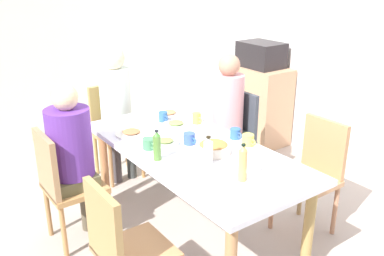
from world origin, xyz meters
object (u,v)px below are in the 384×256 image
chair_1 (314,170)px  plate_0 (176,124)px  microwave (261,55)px  cup_1 (189,139)px  plate_3 (131,133)px  cup_4 (197,118)px  bottle_0 (208,151)px  bottle_2 (157,146)px  person_4 (227,111)px  cup_3 (163,117)px  cup_5 (235,134)px  chair_4 (233,133)px  bowl_0 (213,147)px  plate_1 (166,142)px  side_cabinet (258,105)px  plate_2 (168,113)px  bottle_1 (243,163)px  cup_0 (248,140)px  chair_2 (123,247)px  person_3 (116,102)px  chair_0 (63,182)px  dining_table (192,158)px  cup_2 (149,144)px  person_0 (72,151)px  chair_3 (114,125)px

chair_1 → plate_0: size_ratio=3.92×
microwave → cup_1: bearing=-58.9°
chair_1 → plate_3: bearing=-131.9°
cup_4 → bottle_0: (0.67, -0.40, 0.05)m
bottle_2 → person_4: bearing=115.8°
cup_3 → cup_5: size_ratio=0.96×
plate_0 → cup_3: (-0.15, -0.03, 0.03)m
chair_4 → bowl_0: (0.63, -0.75, 0.27)m
plate_1 → side_cabinet: 2.12m
plate_1 → plate_2: same height
chair_4 → bottle_1: size_ratio=3.70×
chair_4 → cup_0: 0.87m
chair_2 → cup_3: size_ratio=8.21×
chair_1 → bottle_1: 0.94m
plate_1 → bottle_1: bottle_1 is taller
chair_4 → plate_3: chair_4 is taller
chair_4 → cup_5: size_ratio=7.87×
chair_1 → cup_3: (-1.05, -0.69, 0.27)m
person_3 → person_4: bearing=43.7°
chair_0 → chair_1: size_ratio=1.00×
dining_table → cup_2: size_ratio=15.08×
chair_1 → chair_2: (0.00, -1.63, 0.00)m
person_0 → chair_2: person_0 is taller
chair_0 → cup_3: chair_0 is taller
dining_table → cup_1: cup_1 is taller
plate_1 → bottle_1: size_ratio=0.83×
plate_0 → cup_1: 0.40m
plate_2 → bottle_0: 1.05m
chair_4 → cup_1: bearing=-62.9°
chair_4 → cup_5: 0.74m
chair_0 → bottle_2: bottle_2 is taller
chair_0 → bowl_0: chair_0 is taller
plate_0 → cup_1: (0.38, -0.13, 0.03)m
chair_2 → cup_0: 1.22m
plate_3 → plate_1: bearing=20.9°
plate_0 → bowl_0: size_ratio=0.92×
chair_3 → bowl_0: bearing=2.6°
plate_3 → bottle_0: size_ratio=1.24×
plate_0 → microwave: bearing=112.7°
person_3 → person_4: size_ratio=1.02×
chair_4 → bottle_0: 1.21m
person_0 → chair_2: (0.93, -0.09, -0.22)m
bowl_0 → side_cabinet: side_cabinet is taller
person_0 → chair_1: size_ratio=1.36×
chair_2 → bottle_0: size_ratio=4.47×
bottle_1 → chair_2: bearing=-99.2°
plate_1 → bottle_0: size_ratio=1.00×
plate_3 → bottle_0: 0.79m
person_0 → chair_4: 1.55m
cup_0 → cup_5: cup_0 is taller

